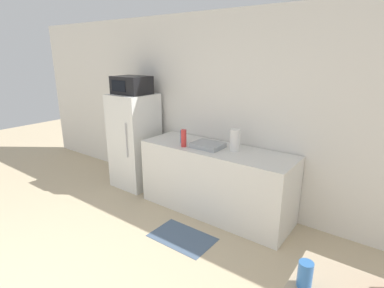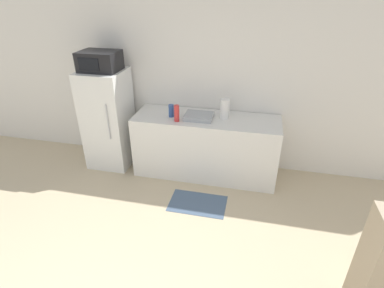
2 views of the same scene
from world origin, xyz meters
The scene contains 10 objects.
wall_back centered at (0.00, 3.40, 1.30)m, with size 8.00×0.06×2.60m, color white.
refrigerator centered at (-1.20, 2.99, 0.74)m, with size 0.63×0.63×1.48m.
microwave centered at (-1.20, 2.99, 1.61)m, with size 0.53×0.42×0.27m.
counter centered at (0.30, 3.02, 0.45)m, with size 2.05×0.68×0.90m, color silver.
sink_basin centered at (0.20, 2.98, 0.93)m, with size 0.39×0.31×0.06m, color #9EA3A8.
bottle_tall centered at (-0.07, 2.82, 1.01)m, with size 0.07×0.07×0.23m, color red.
bottle_short centered at (-0.19, 2.95, 0.99)m, with size 0.07×0.07×0.18m, color #2D4C8C.
jar centered at (1.99, 1.06, 1.13)m, with size 0.07×0.07×0.12m, color #336BB2.
paper_towel_roll centered at (0.54, 3.06, 1.03)m, with size 0.13×0.13×0.27m, color white.
kitchen_rug centered at (0.34, 2.25, 0.00)m, with size 0.74×0.46×0.01m, color slate.
Camera 1 is at (2.25, -0.11, 2.06)m, focal length 28.00 mm.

